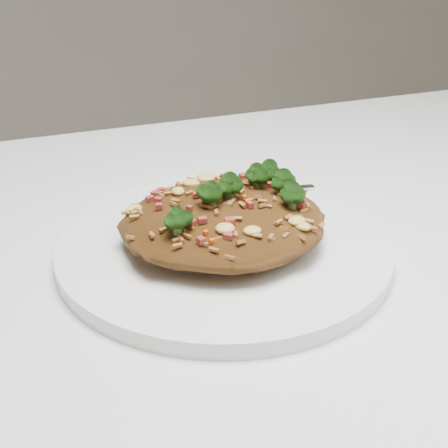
{
  "coord_description": "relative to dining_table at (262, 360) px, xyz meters",
  "views": [
    {
      "loc": [
        -0.18,
        -0.39,
        1.02
      ],
      "look_at": [
        -0.02,
        0.04,
        0.78
      ],
      "focal_mm": 50.0,
      "sensor_mm": 36.0,
      "label": 1
    }
  ],
  "objects": [
    {
      "name": "fork",
      "position": [
        0.03,
        0.12,
        0.11
      ],
      "size": [
        0.16,
        0.04,
        0.0
      ],
      "rotation": [
        0.0,
        0.0,
        -0.15
      ],
      "color": "silver",
      "rests_on": "plate"
    },
    {
      "name": "plate",
      "position": [
        -0.02,
        0.04,
        0.1
      ],
      "size": [
        0.28,
        0.28,
        0.01
      ],
      "primitive_type": "cylinder",
      "color": "white",
      "rests_on": "dining_table"
    },
    {
      "name": "fried_rice",
      "position": [
        -0.02,
        0.04,
        0.13
      ],
      "size": [
        0.17,
        0.16,
        0.06
      ],
      "color": "brown",
      "rests_on": "plate"
    },
    {
      "name": "dining_table",
      "position": [
        0.0,
        0.0,
        0.0
      ],
      "size": [
        1.2,
        0.8,
        0.75
      ],
      "color": "white",
      "rests_on": "ground"
    }
  ]
}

